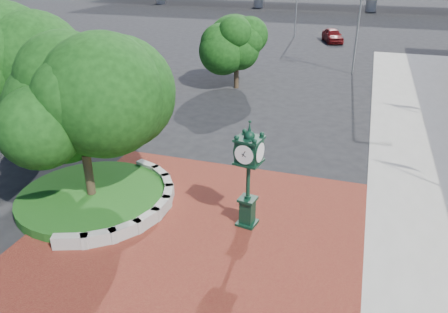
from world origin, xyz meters
TOP-DOWN VIEW (x-y plane):
  - ground at (0.00, 0.00)m, footprint 200.00×200.00m
  - plaza at (0.00, -1.00)m, footprint 12.00×12.00m
  - planter_wall at (-2.71, -0.00)m, footprint 2.96×6.77m
  - grass_bed at (-5.00, 0.00)m, footprint 6.10×6.10m
  - tree_planter at (-5.00, 0.00)m, footprint 5.20×5.20m
  - tree_northwest at (-13.00, 5.00)m, footprint 5.60×5.60m
  - tree_street at (-4.00, 18.00)m, footprint 4.40×4.40m
  - post_clock at (1.65, 0.33)m, footprint 0.99×0.99m
  - parked_car at (1.29, 39.17)m, footprint 3.14×4.84m
  - street_lamp_near at (4.50, 25.10)m, footprint 2.13×0.41m

SIDE VIEW (x-z plane):
  - ground at x=0.00m, z-range 0.00..0.00m
  - plaza at x=0.00m, z-range 0.00..0.04m
  - grass_bed at x=-5.00m, z-range 0.00..0.40m
  - planter_wall at x=-2.71m, z-range 0.00..0.54m
  - parked_car at x=1.29m, z-range 0.00..1.53m
  - post_clock at x=1.65m, z-range 0.21..4.43m
  - tree_street at x=-4.00m, z-range 0.52..5.96m
  - tree_planter at x=-5.00m, z-range 0.56..6.89m
  - tree_northwest at x=-13.00m, z-range 0.66..7.59m
  - street_lamp_near at x=4.50m, z-range 0.82..10.33m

